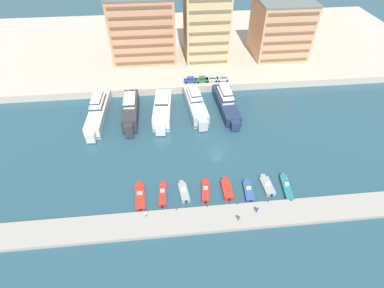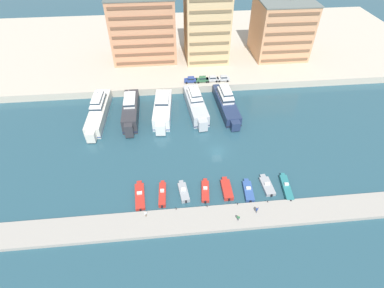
{
  "view_description": "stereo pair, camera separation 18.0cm",
  "coord_description": "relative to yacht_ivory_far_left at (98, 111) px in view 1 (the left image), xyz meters",
  "views": [
    {
      "loc": [
        -12.06,
        -54.73,
        52.43
      ],
      "look_at": [
        -6.44,
        0.69,
        2.5
      ],
      "focal_mm": 28.0,
      "sensor_mm": 36.0,
      "label": 1
    },
    {
      "loc": [
        -11.88,
        -54.74,
        52.43
      ],
      "look_at": [
        -6.44,
        0.69,
        2.5
      ],
      "focal_mm": 28.0,
      "sensor_mm": 36.0,
      "label": 2
    }
  ],
  "objects": [
    {
      "name": "ground_plane",
      "position": [
        31.76,
        -17.84,
        -2.23
      ],
      "size": [
        400.0,
        400.0,
        0.0
      ],
      "primitive_type": "plane",
      "color": "#285160"
    },
    {
      "name": "quay_promenade",
      "position": [
        31.76,
        45.25,
        -1.05
      ],
      "size": [
        180.0,
        70.0,
        2.35
      ],
      "primitive_type": "cube",
      "color": "beige",
      "rests_on": "ground"
    },
    {
      "name": "pier_dock",
      "position": [
        31.76,
        -38.04,
        -1.8
      ],
      "size": [
        120.0,
        6.0,
        0.85
      ],
      "primitive_type": "cube",
      "color": "#A8A399",
      "rests_on": "ground"
    },
    {
      "name": "yacht_ivory_far_left",
      "position": [
        0.0,
        0.0,
        0.0
      ],
      "size": [
        5.3,
        22.88,
        7.84
      ],
      "color": "silver",
      "rests_on": "ground"
    },
    {
      "name": "yacht_charcoal_left",
      "position": [
        9.26,
        -1.1,
        0.26
      ],
      "size": [
        4.11,
        18.92,
        7.69
      ],
      "color": "#333338",
      "rests_on": "ground"
    },
    {
      "name": "yacht_white_mid_left",
      "position": [
        18.36,
        -0.99,
        0.08
      ],
      "size": [
        6.12,
        19.0,
        7.43
      ],
      "color": "white",
      "rests_on": "ground"
    },
    {
      "name": "yacht_silver_center_left",
      "position": [
        28.16,
        0.49,
        0.06
      ],
      "size": [
        6.15,
        20.52,
        7.93
      ],
      "color": "silver",
      "rests_on": "ground"
    },
    {
      "name": "yacht_navy_center",
      "position": [
        37.33,
        0.65,
        -0.08
      ],
      "size": [
        5.55,
        21.88,
        7.76
      ],
      "color": "navy",
      "rests_on": "ground"
    },
    {
      "name": "motorboat_red_far_left",
      "position": [
        12.54,
        -30.57,
        -1.85
      ],
      "size": [
        2.5,
        8.22,
        1.2
      ],
      "color": "red",
      "rests_on": "ground"
    },
    {
      "name": "motorboat_red_left",
      "position": [
        17.47,
        -30.73,
        -1.68
      ],
      "size": [
        1.79,
        7.19,
        1.63
      ],
      "color": "red",
      "rests_on": "ground"
    },
    {
      "name": "motorboat_grey_mid_left",
      "position": [
        22.11,
        -30.52,
        -1.71
      ],
      "size": [
        2.4,
        6.13,
        1.47
      ],
      "color": "#9EA3A8",
      "rests_on": "ground"
    },
    {
      "name": "motorboat_red_center_left",
      "position": [
        26.96,
        -30.59,
        -1.84
      ],
      "size": [
        2.32,
        6.79,
        1.24
      ],
      "color": "red",
      "rests_on": "ground"
    },
    {
      "name": "motorboat_red_center",
      "position": [
        31.75,
        -30.69,
        -1.71
      ],
      "size": [
        2.08,
        6.53,
        1.04
      ],
      "color": "red",
      "rests_on": "ground"
    },
    {
      "name": "motorboat_blue_center_right",
      "position": [
        36.44,
        -31.6,
        -1.75
      ],
      "size": [
        2.28,
        6.57,
        1.37
      ],
      "color": "#33569E",
      "rests_on": "ground"
    },
    {
      "name": "motorboat_grey_mid_right",
      "position": [
        40.99,
        -30.52,
        -1.79
      ],
      "size": [
        2.48,
        6.35,
        1.2
      ],
      "color": "#9EA3A8",
      "rests_on": "ground"
    },
    {
      "name": "motorboat_teal_right",
      "position": [
        45.12,
        -31.53,
        -1.73
      ],
      "size": [
        2.33,
        8.17,
        1.44
      ],
      "color": "teal",
      "rests_on": "ground"
    },
    {
      "name": "car_blue_far_left",
      "position": [
        27.87,
        13.11,
        1.1
      ],
      "size": [
        4.14,
        1.99,
        1.8
      ],
      "color": "#28428E",
      "rests_on": "quay_promenade"
    },
    {
      "name": "car_green_left",
      "position": [
        31.66,
        13.01,
        1.1
      ],
      "size": [
        4.13,
        1.98,
        1.8
      ],
      "color": "#2D6642",
      "rests_on": "quay_promenade"
    },
    {
      "name": "car_silver_mid_left",
      "position": [
        34.96,
        13.07,
        1.1
      ],
      "size": [
        4.12,
        1.95,
        1.8
      ],
      "color": "#B7BCC1",
      "rests_on": "quay_promenade"
    },
    {
      "name": "car_silver_center_left",
      "position": [
        38.58,
        13.03,
        1.1
      ],
      "size": [
        4.14,
        2.01,
        1.8
      ],
      "color": "#B7BCC1",
      "rests_on": "quay_promenade"
    },
    {
      "name": "apartment_block_far_left",
      "position": [
        13.22,
        33.03,
        11.06
      ],
      "size": [
        22.34,
        15.7,
        23.79
      ],
      "color": "tan",
      "rests_on": "quay_promenade"
    },
    {
      "name": "apartment_block_left",
      "position": [
        35.11,
        31.87,
        12.25
      ],
      "size": [
        14.8,
        17.75,
        26.15
      ],
      "color": "#E0BC84",
      "rests_on": "quay_promenade"
    },
    {
      "name": "apartment_block_mid_left",
      "position": [
        62.1,
        31.3,
        9.8
      ],
      "size": [
        18.69,
        17.91,
        21.26
      ],
      "color": "tan",
      "rests_on": "quay_promenade"
    },
    {
      "name": "pedestrian_near_edge",
      "position": [
        36.63,
        -37.64,
        -0.33
      ],
      "size": [
        0.56,
        0.49,
        1.77
      ],
      "color": "#4C515B",
      "rests_on": "pier_dock"
    },
    {
      "name": "pedestrian_mid_deck",
      "position": [
        32.44,
        -39.11,
        -0.45
      ],
      "size": [
        0.54,
        0.4,
        1.57
      ],
      "color": "#4C515B",
      "rests_on": "pier_dock"
    },
    {
      "name": "pedestrian_far_side",
      "position": [
        14.05,
        -36.36,
        -0.41
      ],
      "size": [
        0.54,
        0.43,
        1.62
      ],
      "color": "#7A6B56",
      "rests_on": "pier_dock"
    },
    {
      "name": "bollard_west",
      "position": [
        20.24,
        -35.29,
        -1.05
      ],
      "size": [
        0.2,
        0.2,
        0.61
      ],
      "color": "#2D2D33",
      "rests_on": "pier_dock"
    },
    {
      "name": "bollard_west_mid",
      "position": [
        26.71,
        -35.29,
        -1.05
      ],
      "size": [
        0.2,
        0.2,
        0.61
      ],
      "color": "#2D2D33",
      "rests_on": "pier_dock"
    },
    {
      "name": "bollard_east_mid",
      "position": [
        33.19,
        -35.29,
        -1.05
      ],
      "size": [
        0.2,
        0.2,
        0.61
      ],
      "color": "#2D2D33",
      "rests_on": "pier_dock"
    },
    {
      "name": "bollard_east",
      "position": [
        39.67,
        -35.29,
        -1.05
      ],
      "size": [
        0.2,
        0.2,
        0.61
      ],
      "color": "#2D2D33",
      "rests_on": "pier_dock"
    }
  ]
}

